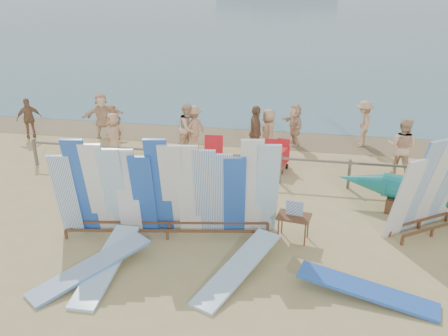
% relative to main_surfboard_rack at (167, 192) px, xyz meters
% --- Properties ---
extents(ground, '(160.00, 160.00, 0.00)m').
position_rel_main_surfboard_rack_xyz_m(ground, '(0.42, 0.57, -1.16)').
color(ground, tan).
rests_on(ground, ground).
extents(wet_sand_strip, '(40.00, 2.60, 0.01)m').
position_rel_main_surfboard_rack_xyz_m(wet_sand_strip, '(0.42, 7.77, -1.16)').
color(wet_sand_strip, olive).
rests_on(wet_sand_strip, ground).
extents(fence, '(12.08, 0.08, 0.90)m').
position_rel_main_surfboard_rack_xyz_m(fence, '(0.42, 3.57, -0.53)').
color(fence, '#6C6051').
rests_on(fence, ground).
extents(main_surfboard_rack, '(5.25, 1.49, 2.58)m').
position_rel_main_surfboard_rack_xyz_m(main_surfboard_rack, '(0.00, 0.00, 0.00)').
color(main_surfboard_rack, brown).
rests_on(main_surfboard_rack, ground).
extents(side_surfboard_rack, '(2.17, 1.78, 2.55)m').
position_rel_main_surfboard_rack_xyz_m(side_surfboard_rack, '(6.13, 1.25, -0.01)').
color(side_surfboard_rack, brown).
rests_on(side_surfboard_rack, ground).
extents(vendor_table, '(0.84, 0.65, 1.02)m').
position_rel_main_surfboard_rack_xyz_m(vendor_table, '(2.96, 0.35, -0.82)').
color(vendor_table, brown).
rests_on(vendor_table, ground).
extents(flat_board_b, '(1.59, 2.68, 0.43)m').
position_rel_main_surfboard_rack_xyz_m(flat_board_b, '(1.91, -1.37, -1.16)').
color(flat_board_b, '#94C8ED').
rests_on(flat_board_b, ground).
extents(flat_board_a, '(0.61, 2.70, 0.36)m').
position_rel_main_surfboard_rack_xyz_m(flat_board_a, '(-0.86, -1.68, -1.16)').
color(flat_board_a, '#94C8ED').
rests_on(flat_board_a, ground).
extents(flat_board_e, '(2.02, 2.51, 0.40)m').
position_rel_main_surfboard_rack_xyz_m(flat_board_e, '(-1.12, -1.88, -1.16)').
color(flat_board_e, white).
rests_on(flat_board_e, ground).
extents(flat_board_d, '(2.75, 1.17, 0.32)m').
position_rel_main_surfboard_rack_xyz_m(flat_board_d, '(4.48, -1.58, -1.16)').
color(flat_board_d, blue).
rests_on(flat_board_d, ground).
extents(beach_chair_left, '(0.66, 0.68, 0.97)m').
position_rel_main_surfboard_rack_xyz_m(beach_chair_left, '(0.15, 4.60, -0.88)').
color(beach_chair_left, red).
rests_on(beach_chair_left, ground).
extents(beach_chair_right, '(0.61, 0.64, 0.95)m').
position_rel_main_surfboard_rack_xyz_m(beach_chair_right, '(2.12, 4.62, -0.88)').
color(beach_chair_right, red).
rests_on(beach_chair_right, ground).
extents(stroller, '(0.68, 0.83, 0.99)m').
position_rel_main_surfboard_rack_xyz_m(stroller, '(2.33, 4.53, -0.76)').
color(stroller, red).
rests_on(stroller, ground).
extents(beachgoer_11, '(1.57, 1.34, 1.70)m').
position_rel_main_surfboard_rack_xyz_m(beachgoer_11, '(-4.61, 6.76, -0.31)').
color(beachgoer_11, beige).
rests_on(beachgoer_11, ground).
extents(beachgoer_6, '(0.60, 0.87, 1.63)m').
position_rel_main_surfboard_rack_xyz_m(beachgoer_6, '(1.81, 5.98, -0.35)').
color(beachgoer_6, tan).
rests_on(beachgoer_6, ground).
extents(beachgoer_4, '(0.58, 1.12, 1.84)m').
position_rel_main_surfboard_rack_xyz_m(beachgoer_4, '(1.42, 5.51, -0.24)').
color(beachgoer_4, '#8C6042').
rests_on(beachgoer_4, ground).
extents(beachgoer_2, '(0.68, 0.95, 1.76)m').
position_rel_main_surfboard_rack_xyz_m(beachgoer_2, '(-0.94, 5.70, -0.28)').
color(beachgoer_2, beige).
rests_on(beachgoer_2, ground).
extents(beachgoer_1, '(0.60, 0.67, 1.62)m').
position_rel_main_surfboard_rack_xyz_m(beachgoer_1, '(-3.63, 5.54, -0.35)').
color(beachgoer_1, '#8C6042').
rests_on(beachgoer_1, ground).
extents(beachgoer_0, '(0.81, 0.78, 1.56)m').
position_rel_main_surfboard_rack_xyz_m(beachgoer_0, '(-3.32, 4.76, -0.38)').
color(beachgoer_0, tan).
rests_on(beachgoer_0, ground).
extents(beachgoer_5, '(1.06, 1.49, 1.54)m').
position_rel_main_surfboard_rack_xyz_m(beachgoer_5, '(2.67, 7.13, -0.39)').
color(beachgoer_5, beige).
rests_on(beachgoer_5, ground).
extents(beachgoer_9, '(0.53, 1.13, 1.70)m').
position_rel_main_surfboard_rack_xyz_m(beachgoer_9, '(5.10, 7.45, -0.31)').
color(beachgoer_9, tan).
rests_on(beachgoer_9, ground).
extents(beachgoer_8, '(0.99, 0.77, 1.84)m').
position_rel_main_surfboard_rack_xyz_m(beachgoer_8, '(6.04, 4.92, -0.24)').
color(beachgoer_8, beige).
rests_on(beachgoer_8, ground).
extents(beachgoer_extra_1, '(0.95, 0.87, 1.55)m').
position_rel_main_surfboard_rack_xyz_m(beachgoer_extra_1, '(-7.30, 6.13, -0.39)').
color(beachgoer_extra_1, '#8C6042').
rests_on(beachgoer_extra_1, ground).
extents(beachgoer_3, '(0.94, 1.13, 1.65)m').
position_rel_main_surfboard_rack_xyz_m(beachgoer_3, '(-0.82, 5.89, -0.34)').
color(beachgoer_3, tan).
rests_on(beachgoer_3, ground).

